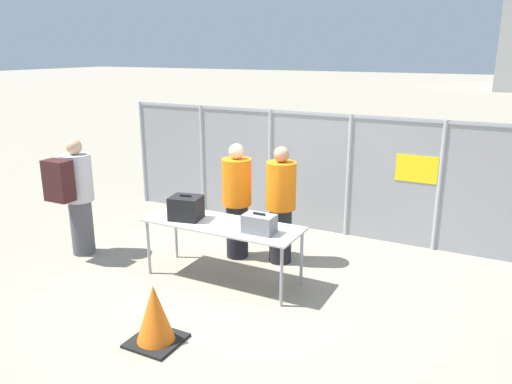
{
  "coord_description": "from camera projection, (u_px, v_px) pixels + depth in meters",
  "views": [
    {
      "loc": [
        2.86,
        -5.18,
        2.89
      ],
      "look_at": [
        -0.07,
        0.5,
        1.05
      ],
      "focal_mm": 35.0,
      "sensor_mm": 36.0,
      "label": 1
    }
  ],
  "objects": [
    {
      "name": "suitcase_grey",
      "position": [
        259.0,
        224.0,
        5.95
      ],
      "size": [
        0.38,
        0.25,
        0.25
      ],
      "color": "slate",
      "rests_on": "inspection_table"
    },
    {
      "name": "security_worker_far",
      "position": [
        281.0,
        204.0,
        6.82
      ],
      "size": [
        0.41,
        0.41,
        1.64
      ],
      "rotation": [
        0.0,
        0.0,
        3.27
      ],
      "color": "black",
      "rests_on": "ground_plane"
    },
    {
      "name": "suitcase_black",
      "position": [
        186.0,
        208.0,
        6.41
      ],
      "size": [
        0.44,
        0.39,
        0.33
      ],
      "color": "black",
      "rests_on": "inspection_table"
    },
    {
      "name": "fence_section",
      "position": [
        309.0,
        169.0,
        8.08
      ],
      "size": [
        6.86,
        0.07,
        1.94
      ],
      "color": "#9EA0A5",
      "rests_on": "ground_plane"
    },
    {
      "name": "inspection_table",
      "position": [
        223.0,
        227.0,
        6.31
      ],
      "size": [
        2.04,
        0.73,
        0.77
      ],
      "color": "#B2B2AD",
      "rests_on": "ground_plane"
    },
    {
      "name": "ground_plane",
      "position": [
        243.0,
        280.0,
        6.48
      ],
      "size": [
        120.0,
        120.0,
        0.0
      ],
      "primitive_type": "plane",
      "color": "gray"
    },
    {
      "name": "utility_trailer",
      "position": [
        429.0,
        181.0,
        9.57
      ],
      "size": [
        4.2,
        2.23,
        0.76
      ],
      "color": "#B2B2B7",
      "rests_on": "ground_plane"
    },
    {
      "name": "security_worker_near",
      "position": [
        237.0,
        200.0,
        6.99
      ],
      "size": [
        0.41,
        0.41,
        1.65
      ],
      "rotation": [
        0.0,
        0.0,
        2.97
      ],
      "color": "black",
      "rests_on": "ground_plane"
    },
    {
      "name": "traveler_hooded",
      "position": [
        75.0,
        193.0,
        7.03
      ],
      "size": [
        0.42,
        0.65,
        1.69
      ],
      "rotation": [
        0.0,
        0.0,
        -0.14
      ],
      "color": "#4C4C51",
      "rests_on": "ground_plane"
    },
    {
      "name": "traffic_cone",
      "position": [
        155.0,
        316.0,
        5.02
      ],
      "size": [
        0.51,
        0.51,
        0.64
      ],
      "color": "black",
      "rests_on": "ground_plane"
    }
  ]
}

